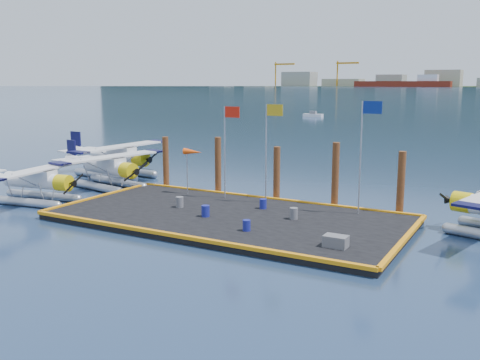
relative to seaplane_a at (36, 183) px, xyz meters
The scene contains 21 objects.
ground 13.72m from the seaplane_a, ahead, with size 4000.00×4000.00×0.00m, color navy.
dock 13.70m from the seaplane_a, ahead, with size 20.00×10.00×0.40m, color black.
dock_bumpers 13.68m from the seaplane_a, ahead, with size 20.25×10.25×0.18m, color orange, non-canonical shape.
seaplane_a is the anchor object (origin of this frame).
seaplane_b 6.12m from the seaplane_a, 83.14° to the left, with size 8.70×9.50×3.36m.
seaplane_c 10.35m from the seaplane_a, 100.82° to the left, with size 9.25×10.19×3.62m.
drum_0 10.23m from the seaplane_a, 12.74° to the left, with size 0.46×0.46×0.65m, color #5B5B60.
drum_1 16.04m from the seaplane_a, ahead, with size 0.40×0.40×0.57m, color navy.
drum_2 17.46m from the seaplane_a, ahead, with size 0.46×0.46×0.64m, color #5B5B60.
drum_3 12.64m from the seaplane_a, ahead, with size 0.46×0.46×0.65m, color navy.
drum_5 15.24m from the seaplane_a, 16.82° to the left, with size 0.43×0.43×0.60m, color navy.
crate 20.96m from the seaplane_a, ahead, with size 1.09×0.73×0.55m, color #5B5B60.
flagpole_red 13.04m from the seaplane_a, 28.07° to the left, with size 1.14×0.08×6.00m.
flagpole_yellow 15.71m from the seaplane_a, 22.82° to the left, with size 1.14×0.08×6.20m.
flagpole_blue 21.30m from the seaplane_a, 16.47° to the left, with size 1.14×0.08×6.50m.
windsock 10.52m from the seaplane_a, 35.21° to the left, with size 1.40×0.44×3.12m.
piling_0 9.08m from the seaplane_a, 56.64° to the left, with size 0.44×0.44×4.00m, color #4B2715.
piling_1 12.15m from the seaplane_a, 38.59° to the left, with size 0.44×0.44×4.20m, color #4B2715.
piling_2 15.91m from the seaplane_a, 28.42° to the left, with size 0.44×0.44×3.80m, color #4B2715.
piling_3 19.52m from the seaplane_a, 22.82° to the left, with size 0.44×0.44×4.30m, color #4B2715.
piling_4 23.26m from the seaplane_a, 19.00° to the left, with size 0.44×0.44×4.00m, color #4B2715.
Camera 1 is at (15.13, -25.93, 7.96)m, focal length 40.00 mm.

